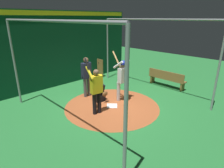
{
  "coord_description": "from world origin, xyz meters",
  "views": [
    {
      "loc": [
        5.0,
        -4.87,
        3.4
      ],
      "look_at": [
        0.0,
        0.0,
        0.95
      ],
      "focal_mm": 30.48,
      "sensor_mm": 36.0,
      "label": 1
    }
  ],
  "objects": [
    {
      "name": "ground_plane",
      "position": [
        0.0,
        0.0,
        0.0
      ],
      "size": [
        25.06,
        25.06,
        0.0
      ],
      "primitive_type": "plane",
      "color": "#287A38"
    },
    {
      "name": "bench",
      "position": [
        0.31,
        3.6,
        0.45
      ],
      "size": [
        1.97,
        0.36,
        0.85
      ],
      "color": "olive",
      "rests_on": "ground"
    },
    {
      "name": "back_wall",
      "position": [
        -3.81,
        0.0,
        1.88
      ],
      "size": [
        0.23,
        9.06,
        3.74
      ],
      "color": "#0C3D26",
      "rests_on": "ground"
    },
    {
      "name": "umpire",
      "position": [
        -1.53,
        -0.08,
        1.01
      ],
      "size": [
        0.22,
        0.49,
        1.79
      ],
      "color": "#4C4C51",
      "rests_on": "ground"
    },
    {
      "name": "batter",
      "position": [
        -0.09,
        0.71,
        1.07
      ],
      "size": [
        0.68,
        0.49,
        2.11
      ],
      "color": "#BCBCC0",
      "rests_on": "ground"
    },
    {
      "name": "catcher",
      "position": [
        -0.71,
        -0.03,
        0.38
      ],
      "size": [
        0.58,
        0.4,
        0.96
      ],
      "color": "black",
      "rests_on": "ground"
    },
    {
      "name": "visitor",
      "position": [
        0.03,
        -0.82,
        0.99
      ],
      "size": [
        0.59,
        0.51,
        2.06
      ],
      "rotation": [
        0.0,
        0.0,
        -0.17
      ],
      "color": "black",
      "rests_on": "ground"
    },
    {
      "name": "cage_frame",
      "position": [
        0.0,
        0.0,
        2.33
      ],
      "size": [
        5.95,
        5.1,
        3.36
      ],
      "color": "gray",
      "rests_on": "ground"
    },
    {
      "name": "home_plate",
      "position": [
        0.0,
        0.0,
        0.01
      ],
      "size": [
        0.59,
        0.59,
        0.01
      ],
      "primitive_type": "cube",
      "rotation": [
        0.0,
        0.0,
        0.79
      ],
      "color": "white",
      "rests_on": "dirt_circle"
    },
    {
      "name": "bat_rack",
      "position": [
        -3.57,
        2.4,
        0.49
      ],
      "size": [
        0.7,
        0.19,
        1.05
      ],
      "color": "olive",
      "rests_on": "ground"
    },
    {
      "name": "baseball_0",
      "position": [
        -0.83,
        0.13,
        0.04
      ],
      "size": [
        0.07,
        0.07,
        0.07
      ],
      "primitive_type": "sphere",
      "color": "white",
      "rests_on": "dirt_circle"
    },
    {
      "name": "dirt_circle",
      "position": [
        0.0,
        0.0,
        0.0
      ],
      "size": [
        3.79,
        3.79,
        0.01
      ],
      "primitive_type": "cylinder",
      "color": "#AD562D",
      "rests_on": "ground"
    }
  ]
}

